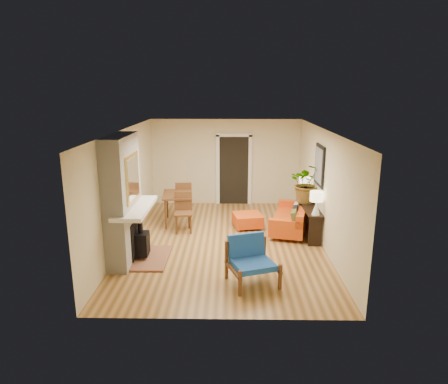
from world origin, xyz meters
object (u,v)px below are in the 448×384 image
Objects in this scene: dining_table at (180,199)px; houseplant at (308,183)px; sofa at (293,218)px; ottoman at (248,220)px; lamp_far at (305,185)px; blue_chair at (250,258)px; console_table at (309,211)px; lamp_near at (316,200)px.

dining_table is 3.32m from houseplant.
sofa is 2.45× the size of ottoman.
lamp_far reaches higher than dining_table.
blue_chair is 2.99m from console_table.
blue_chair is at bearing -113.43° from sofa.
console_table is 3.43× the size of lamp_far.
sofa is at bearing -10.04° from ottoman.
dining_table is 3.44× the size of lamp_near.
lamp_far reaches higher than ottoman.
ottoman is 1.73m from lamp_far.
dining_table is at bearing 155.08° from lamp_near.
lamp_far is at bearing 11.30° from ottoman.
lamp_near is at bearing 49.03° from blue_chair.
dining_table is at bearing 171.40° from houseplant.
console_table is (1.48, -0.40, 0.37)m from ottoman.
lamp_far is at bearing -0.54° from dining_table.
dining_table is 3.32m from console_table.
console_table is at bearing -12.68° from dining_table.
lamp_near is (3.24, -1.50, 0.42)m from dining_table.
console_table is at bearing -87.62° from houseplant.
houseplant is at bearing 92.38° from console_table.
console_table is 1.85× the size of houseplant.
console_table is (0.35, -0.20, 0.25)m from sofa.
houseplant is (-0.01, 0.24, 0.65)m from console_table.
lamp_near is (0.35, -0.98, 0.74)m from sofa.
houseplant is (3.23, -0.49, 0.58)m from dining_table.
ottoman is 1.57m from console_table.
houseplant reaches higher than console_table.
lamp_far reaches higher than console_table.
lamp_near is 1.03m from houseplant.
dining_table is 1.86× the size of houseplant.
lamp_far is 0.54× the size of houseplant.
dining_table is at bearing 179.46° from lamp_far.
blue_chair is 1.93× the size of lamp_far.
lamp_far is at bearing 90.00° from console_table.
ottoman is 1.79m from houseplant.
houseplant reaches higher than dining_table.
blue_chair is 3.28m from houseplant.
houseplant is at bearing -91.25° from lamp_far.
lamp_near is at bearing -90.00° from lamp_far.
lamp_near is 0.54× the size of houseplant.
blue_chair is at bearing -118.78° from houseplant.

